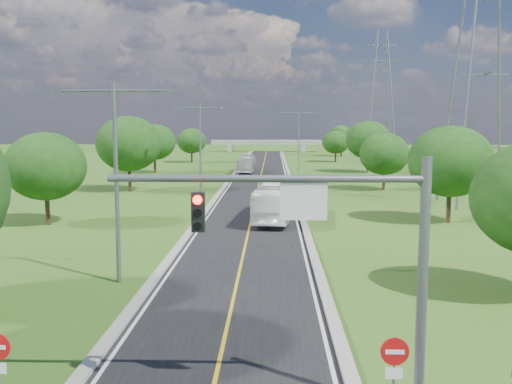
# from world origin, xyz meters

# --- Properties ---
(ground) EXTENTS (260.00, 260.00, 0.00)m
(ground) POSITION_xyz_m (0.00, 60.00, 0.00)
(ground) COLOR #245317
(ground) RESTS_ON ground
(road) EXTENTS (8.00, 150.00, 0.06)m
(road) POSITION_xyz_m (0.00, 66.00, 0.03)
(road) COLOR black
(road) RESTS_ON ground
(curb_left) EXTENTS (0.50, 150.00, 0.22)m
(curb_left) POSITION_xyz_m (-4.25, 66.00, 0.11)
(curb_left) COLOR gray
(curb_left) RESTS_ON ground
(curb_right) EXTENTS (0.50, 150.00, 0.22)m
(curb_right) POSITION_xyz_m (4.25, 66.00, 0.11)
(curb_right) COLOR gray
(curb_right) RESTS_ON ground
(signal_mast) EXTENTS (8.54, 0.33, 7.20)m
(signal_mast) POSITION_xyz_m (3.68, -1.00, 4.91)
(signal_mast) COLOR slate
(signal_mast) RESTS_ON ground
(do_not_enter_right) EXTENTS (0.76, 0.11, 2.50)m
(do_not_enter_right) POSITION_xyz_m (5.00, -1.52, 1.77)
(do_not_enter_right) COLOR slate
(do_not_enter_right) RESTS_ON ground
(speed_limit_sign) EXTENTS (0.55, 0.09, 2.40)m
(speed_limit_sign) POSITION_xyz_m (5.20, 37.98, 1.60)
(speed_limit_sign) COLOR slate
(speed_limit_sign) RESTS_ON ground
(overpass) EXTENTS (30.00, 3.00, 3.20)m
(overpass) POSITION_xyz_m (0.00, 140.00, 2.41)
(overpass) COLOR gray
(overpass) RESTS_ON ground
(streetlight_near_left) EXTENTS (5.90, 0.25, 10.00)m
(streetlight_near_left) POSITION_xyz_m (-6.00, 12.00, 5.94)
(streetlight_near_left) COLOR slate
(streetlight_near_left) RESTS_ON ground
(streetlight_mid_left) EXTENTS (5.90, 0.25, 10.00)m
(streetlight_mid_left) POSITION_xyz_m (-6.00, 45.00, 5.94)
(streetlight_mid_left) COLOR slate
(streetlight_mid_left) RESTS_ON ground
(streetlight_far_right) EXTENTS (5.90, 0.25, 10.00)m
(streetlight_far_right) POSITION_xyz_m (6.00, 78.00, 5.94)
(streetlight_far_right) COLOR slate
(streetlight_far_right) RESTS_ON ground
(power_tower_near) EXTENTS (9.00, 6.40, 28.00)m
(power_tower_near) POSITION_xyz_m (22.00, 40.00, 14.01)
(power_tower_near) COLOR slate
(power_tower_near) RESTS_ON ground
(power_tower_far) EXTENTS (9.00, 6.40, 28.00)m
(power_tower_far) POSITION_xyz_m (26.00, 115.00, 14.01)
(power_tower_far) COLOR slate
(power_tower_far) RESTS_ON ground
(tree_lb) EXTENTS (6.30, 6.30, 7.33)m
(tree_lb) POSITION_xyz_m (-16.00, 28.00, 4.64)
(tree_lb) COLOR black
(tree_lb) RESTS_ON ground
(tree_lc) EXTENTS (7.56, 7.56, 8.79)m
(tree_lc) POSITION_xyz_m (-15.00, 50.00, 5.58)
(tree_lc) COLOR black
(tree_lc) RESTS_ON ground
(tree_ld) EXTENTS (6.72, 6.72, 7.82)m
(tree_ld) POSITION_xyz_m (-17.00, 74.00, 4.95)
(tree_ld) COLOR black
(tree_ld) RESTS_ON ground
(tree_le) EXTENTS (5.88, 5.88, 6.84)m
(tree_le) POSITION_xyz_m (-14.50, 98.00, 4.33)
(tree_le) COLOR black
(tree_le) RESTS_ON ground
(tree_rb) EXTENTS (6.72, 6.72, 7.82)m
(tree_rb) POSITION_xyz_m (16.00, 30.00, 4.95)
(tree_rb) COLOR black
(tree_rb) RESTS_ON ground
(tree_rc) EXTENTS (5.88, 5.88, 6.84)m
(tree_rc) POSITION_xyz_m (15.00, 52.00, 4.33)
(tree_rc) COLOR black
(tree_rc) RESTS_ON ground
(tree_rd) EXTENTS (7.14, 7.14, 8.30)m
(tree_rd) POSITION_xyz_m (17.00, 76.00, 5.27)
(tree_rd) COLOR black
(tree_rd) RESTS_ON ground
(tree_re) EXTENTS (5.46, 5.46, 6.35)m
(tree_re) POSITION_xyz_m (14.50, 100.00, 4.02)
(tree_re) COLOR black
(tree_re) RESTS_ON ground
(tree_rf) EXTENTS (6.30, 6.30, 7.33)m
(tree_rf) POSITION_xyz_m (18.00, 120.00, 4.64)
(tree_rf) COLOR black
(tree_rf) RESTS_ON ground
(bus_outbound) EXTENTS (3.75, 11.46, 3.13)m
(bus_outbound) POSITION_xyz_m (1.99, 30.81, 1.63)
(bus_outbound) COLOR white
(bus_outbound) RESTS_ON road
(bus_inbound) EXTENTS (2.56, 9.86, 2.73)m
(bus_inbound) POSITION_xyz_m (-2.49, 75.49, 1.42)
(bus_inbound) COLOR beige
(bus_inbound) RESTS_ON road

